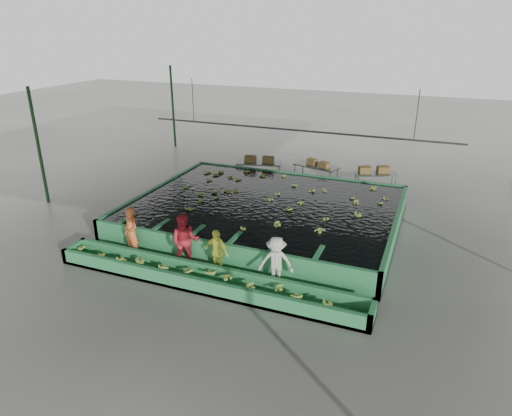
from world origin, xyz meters
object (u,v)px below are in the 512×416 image
at_px(box_stack_right, 374,173).
at_px(sorting_trough, 205,279).
at_px(box_stack_left, 259,162).
at_px(box_stack_mid, 318,166).
at_px(worker_b, 185,242).
at_px(worker_c, 216,252).
at_px(packing_table_left, 259,172).
at_px(packing_table_mid, 316,175).
at_px(worker_a, 131,233).
at_px(packing_table_right, 375,182).
at_px(flotation_tank, 265,212).
at_px(worker_d, 276,262).

bearing_deg(box_stack_right, sorting_trough, -107.69).
xyz_separation_m(box_stack_left, box_stack_mid, (2.82, 0.58, -0.02)).
bearing_deg(worker_b, box_stack_mid, 54.92).
distance_m(sorting_trough, box_stack_mid, 10.35).
bearing_deg(box_stack_mid, worker_c, -94.35).
bearing_deg(packing_table_left, worker_b, -83.57).
relative_size(packing_table_mid, box_stack_right, 1.52).
bearing_deg(worker_a, packing_table_mid, 89.53).
xyz_separation_m(worker_c, packing_table_right, (3.45, 9.68, -0.33)).
height_order(flotation_tank, box_stack_mid, box_stack_mid).
height_order(worker_b, box_stack_mid, worker_b).
bearing_deg(flotation_tank, box_stack_mid, 82.02).
relative_size(box_stack_left, box_stack_right, 1.02).
xyz_separation_m(flotation_tank, box_stack_left, (-2.09, 4.62, 0.55)).
bearing_deg(box_stack_left, packing_table_mid, 12.46).
height_order(worker_a, packing_table_left, worker_a).
relative_size(worker_d, packing_table_left, 0.74).
bearing_deg(box_stack_left, packing_table_right, 7.77).
distance_m(worker_b, worker_d, 3.06).
relative_size(sorting_trough, worker_d, 6.20).
relative_size(packing_table_left, packing_table_mid, 1.02).
bearing_deg(flotation_tank, worker_c, -89.91).
height_order(worker_d, box_stack_left, worker_d).
distance_m(worker_b, packing_table_mid, 9.69).
height_order(flotation_tank, sorting_trough, flotation_tank).
relative_size(flotation_tank, packing_table_left, 4.56).
bearing_deg(box_stack_right, packing_table_left, -172.12).
xyz_separation_m(flotation_tank, sorting_trough, (0.00, -5.10, -0.20)).
distance_m(worker_a, box_stack_left, 8.98).
bearing_deg(flotation_tank, box_stack_left, 114.32).
bearing_deg(packing_table_left, box_stack_mid, 11.08).
bearing_deg(worker_d, box_stack_left, 100.56).
bearing_deg(worker_d, worker_c, 166.15).
xyz_separation_m(worker_a, worker_c, (3.15, 0.00, -0.11)).
height_order(worker_c, packing_table_mid, worker_c).
bearing_deg(worker_b, packing_table_left, 72.22).
relative_size(worker_b, packing_table_mid, 0.86).
bearing_deg(packing_table_right, box_stack_left, -172.23).
relative_size(flotation_tank, box_stack_right, 7.05).
distance_m(sorting_trough, packing_table_mid, 10.34).
distance_m(worker_d, box_stack_right, 9.80).
relative_size(worker_c, packing_table_mid, 0.71).
bearing_deg(sorting_trough, worker_a, 165.73).
bearing_deg(worker_c, worker_a, -166.86).
height_order(sorting_trough, box_stack_mid, box_stack_mid).
xyz_separation_m(sorting_trough, box_stack_right, (3.35, 10.50, 0.63)).
distance_m(packing_table_left, box_stack_mid, 2.92).
relative_size(sorting_trough, box_stack_right, 7.05).
bearing_deg(packing_table_left, sorting_trough, -77.83).
height_order(worker_c, box_stack_left, worker_c).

